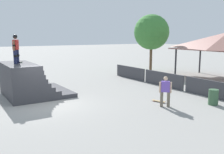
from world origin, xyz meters
TOP-DOWN VIEW (x-y plane):
  - ground_plane at (0.00, 0.00)m, footprint 160.00×160.00m
  - quarter_pipe_ramp at (-2.77, -0.42)m, footprint 4.15×3.74m
  - skater_on_deck at (-2.85, -0.90)m, footprint 0.71×0.53m
  - skateboard_on_deck at (-3.39, -0.66)m, footprint 0.87×0.29m
  - bystander_walking at (3.66, 5.13)m, footprint 0.51×0.56m
  - skateboard_on_ground at (2.79, 5.53)m, footprint 0.85×0.43m
  - barrier_fence at (-0.41, 8.93)m, footprint 12.14×0.12m
  - tree_beside_pavilion at (-7.00, 13.50)m, footprint 3.65×3.65m
  - trash_bin at (4.79, 7.63)m, footprint 0.52×0.52m

SIDE VIEW (x-z plane):
  - ground_plane at x=0.00m, z-range 0.00..0.00m
  - skateboard_on_ground at x=2.79m, z-range 0.01..0.10m
  - trash_bin at x=4.79m, z-range 0.00..0.85m
  - barrier_fence at x=-0.41m, z-range 0.00..1.05m
  - quarter_pipe_ramp at x=-2.77m, z-range -0.15..1.92m
  - bystander_walking at x=3.66m, z-range 0.09..1.72m
  - skateboard_on_deck at x=-3.39m, z-range 2.08..2.17m
  - skater_on_deck at x=-2.85m, z-range 2.20..3.94m
  - tree_beside_pavilion at x=-7.00m, z-range 1.13..7.06m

